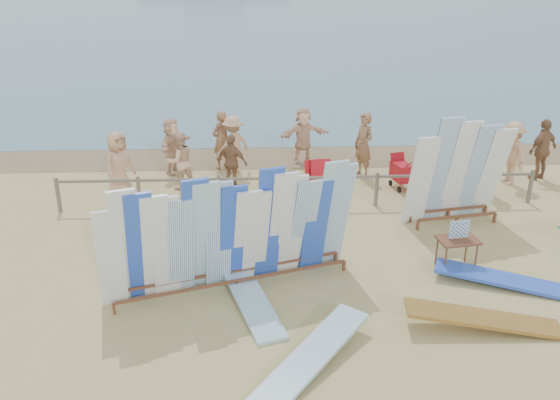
{
  "coord_description": "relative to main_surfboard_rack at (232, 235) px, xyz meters",
  "views": [
    {
      "loc": [
        -1.12,
        -10.88,
        6.03
      ],
      "look_at": [
        -0.55,
        1.18,
        0.97
      ],
      "focal_mm": 38.0,
      "sensor_mm": 36.0,
      "label": 1
    }
  ],
  "objects": [
    {
      "name": "beachgoer_4",
      "position": [
        -0.16,
        5.17,
        -0.34
      ],
      "size": [
        0.98,
        0.76,
        1.54
      ],
      "primitive_type": "imported",
      "rotation": [
        0.0,
        0.0,
        2.66
      ],
      "color": "#8C6042",
      "rests_on": "ground"
    },
    {
      "name": "beachgoer_0",
      "position": [
        -3.09,
        4.7,
        -0.2
      ],
      "size": [
        0.87,
        0.96,
        1.81
      ],
      "primitive_type": "imported",
      "rotation": [
        0.0,
        0.0,
        0.92
      ],
      "color": "tan",
      "rests_on": "ground"
    },
    {
      "name": "beachgoer_2",
      "position": [
        -1.57,
        5.27,
        -0.31
      ],
      "size": [
        0.86,
        0.67,
        1.6
      ],
      "primitive_type": "imported",
      "rotation": [
        0.0,
        0.0,
        3.58
      ],
      "color": "beige",
      "rests_on": "ground"
    },
    {
      "name": "beachgoer_11",
      "position": [
        -1.93,
        6.57,
        -0.29
      ],
      "size": [
        1.01,
        1.6,
        1.65
      ],
      "primitive_type": "imported",
      "rotation": [
        0.0,
        0.0,
        1.2
      ],
      "color": "beige",
      "rests_on": "ground"
    },
    {
      "name": "beach_chair_right",
      "position": [
        2.12,
        5.02,
        -0.88
      ],
      "size": [
        0.64,
        0.65,
        0.8
      ],
      "rotation": [
        0.0,
        0.0,
        0.31
      ],
      "color": "#B5131C",
      "rests_on": "ground"
    },
    {
      "name": "beachgoer_7",
      "position": [
        3.58,
        6.03,
        -0.17
      ],
      "size": [
        0.65,
        0.78,
        1.87
      ],
      "primitive_type": "imported",
      "rotation": [
        0.0,
        0.0,
        5.21
      ],
      "color": "#8C6042",
      "rests_on": "ground"
    },
    {
      "name": "flat_board_d",
      "position": [
        5.3,
        -0.22,
        -1.11
      ],
      "size": [
        2.71,
        1.53,
        0.24
      ],
      "primitive_type": "cube",
      "rotation": [
        0.06,
        0.0,
        1.19
      ],
      "color": "blue",
      "rests_on": "ground"
    },
    {
      "name": "fence",
      "position": [
        1.54,
        3.81,
        -0.48
      ],
      "size": [
        12.08,
        0.08,
        0.9
      ],
      "color": "#6A6250",
      "rests_on": "ground"
    },
    {
      "name": "beachgoer_extra_0",
      "position": [
        7.57,
        5.25,
        -0.22
      ],
      "size": [
        0.69,
        1.22,
        1.78
      ],
      "primitive_type": "imported",
      "rotation": [
        0.0,
        0.0,
        4.91
      ],
      "color": "tan",
      "rests_on": "ground"
    },
    {
      "name": "beach_chair_left",
      "position": [
        2.26,
        4.84,
        -0.86
      ],
      "size": [
        0.57,
        0.59,
        0.86
      ],
      "rotation": [
        0.0,
        0.0,
        0.06
      ],
      "color": "#B5131C",
      "rests_on": "ground"
    },
    {
      "name": "beachgoer_3",
      "position": [
        -0.16,
        6.49,
        -0.26
      ],
      "size": [
        1.16,
        1.02,
        1.7
      ],
      "primitive_type": "imported",
      "rotation": [
        0.0,
        0.0,
        3.78
      ],
      "color": "tan",
      "rests_on": "ground"
    },
    {
      "name": "beachgoer_5",
      "position": [
        1.96,
        7.36,
        -0.25
      ],
      "size": [
        1.66,
        0.94,
        1.71
      ],
      "primitive_type": "imported",
      "rotation": [
        0.0,
        0.0,
        0.29
      ],
      "color": "beige",
      "rests_on": "ground"
    },
    {
      "name": "ground",
      "position": [
        1.54,
        0.81,
        -1.11
      ],
      "size": [
        160.0,
        160.0,
        0.0
      ],
      "primitive_type": "plane",
      "color": "tan",
      "rests_on": "ground"
    },
    {
      "name": "flat_board_c",
      "position": [
        4.33,
        -1.64,
        -1.11
      ],
      "size": [
        2.73,
        0.86,
        0.42
      ],
      "primitive_type": "cube",
      "rotation": [
        0.13,
        0.0,
        1.46
      ],
      "color": "olive",
      "rests_on": "ground"
    },
    {
      "name": "flat_board_b",
      "position": [
        1.27,
        -2.47,
        -1.11
      ],
      "size": [
        2.14,
        2.44,
        0.34
      ],
      "primitive_type": "cube",
      "rotation": [
        0.1,
        0.0,
        -0.69
      ],
      "color": "#87BCD9",
      "rests_on": "ground"
    },
    {
      "name": "stroller",
      "position": [
        4.45,
        5.0,
        -0.73
      ],
      "size": [
        0.63,
        0.79,
        0.95
      ],
      "rotation": [
        0.0,
        0.0,
        0.24
      ],
      "color": "#B5131C",
      "rests_on": "ground"
    },
    {
      "name": "beachgoer_1",
      "position": [
        -0.53,
        6.9,
        -0.23
      ],
      "size": [
        0.7,
        0.71,
        1.76
      ],
      "primitive_type": "imported",
      "rotation": [
        0.0,
        0.0,
        3.96
      ],
      "color": "#8C6042",
      "rests_on": "ground"
    },
    {
      "name": "side_surfboard_rack",
      "position": [
        5.19,
        2.71,
        0.12
      ],
      "size": [
        2.42,
        1.06,
        2.72
      ],
      "rotation": [
        0.0,
        0.0,
        0.16
      ],
      "color": "brown",
      "rests_on": "ground"
    },
    {
      "name": "beachgoer_8",
      "position": [
        6.59,
        4.42,
        -0.2
      ],
      "size": [
        0.93,
        0.91,
        1.82
      ],
      "primitive_type": "imported",
      "rotation": [
        0.0,
        0.0,
        5.53
      ],
      "color": "beige",
      "rests_on": "ground"
    },
    {
      "name": "wet_sand_strip",
      "position": [
        1.54,
        8.01,
        -1.11
      ],
      "size": [
        40.0,
        2.6,
        0.01
      ],
      "primitive_type": "cube",
      "color": "olive",
      "rests_on": "ground"
    },
    {
      "name": "beachgoer_10",
      "position": [
        8.6,
        5.55,
        -0.23
      ],
      "size": [
        1.12,
        0.85,
        1.76
      ],
      "primitive_type": "imported",
      "rotation": [
        0.0,
        0.0,
        3.6
      ],
      "color": "#8C6042",
      "rests_on": "ground"
    },
    {
      "name": "vendor_table",
      "position": [
        4.54,
        0.51,
        -0.75
      ],
      "size": [
        0.88,
        0.68,
        1.07
      ],
      "rotation": [
        0.0,
        0.0,
        0.14
      ],
      "color": "brown",
      "rests_on": "ground"
    },
    {
      "name": "flat_board_a",
      "position": [
        0.31,
        -0.6,
        -1.11
      ],
      "size": [
        1.33,
        2.75,
        0.22
      ],
      "primitive_type": "cube",
      "rotation": [
        0.06,
        0.0,
        0.3
      ],
      "color": "#87BCD9",
      "rests_on": "ground"
    },
    {
      "name": "main_surfboard_rack",
      "position": [
        0.0,
        0.0,
        0.0
      ],
      "size": [
        4.84,
        2.03,
        2.45
      ],
      "rotation": [
        0.0,
        0.0,
        0.31
      ],
      "color": "brown",
      "rests_on": "ground"
    }
  ]
}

